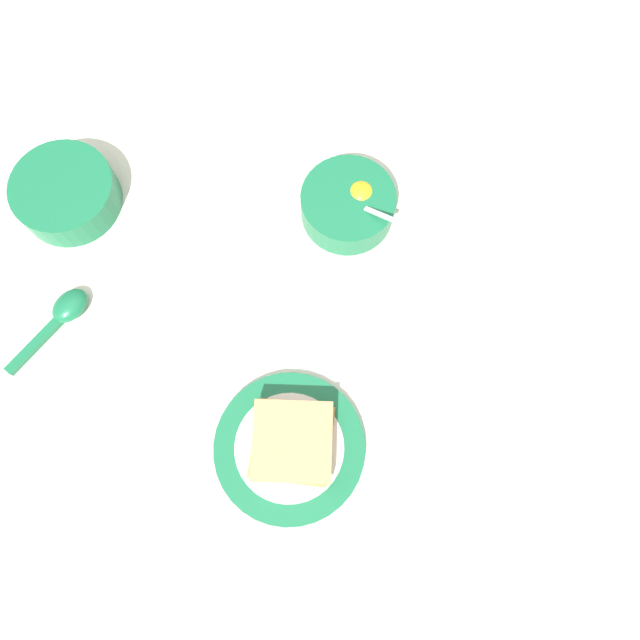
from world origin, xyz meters
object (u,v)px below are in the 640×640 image
toast_plate (290,448)px  congee_bowl (66,193)px  soup_spoon (63,314)px  egg_bowl (348,205)px  toast_sandwich (292,442)px

toast_plate → congee_bowl: size_ratio=1.35×
soup_spoon → congee_bowl: congee_bowl is taller
egg_bowl → congee_bowl: egg_bowl is taller
egg_bowl → toast_sandwich: (0.35, -0.06, 0.01)m
egg_bowl → toast_plate: size_ratio=0.68×
toast_plate → toast_sandwich: bearing=139.1°
soup_spoon → congee_bowl: bearing=-174.1°
egg_bowl → congee_bowl: size_ratio=0.92×
soup_spoon → toast_sandwich: bearing=63.6°
toast_sandwich → soup_spoon: (-0.17, -0.34, -0.02)m
toast_plate → toast_sandwich: toast_sandwich is taller
egg_bowl → toast_sandwich: bearing=-10.1°
toast_plate → congee_bowl: bearing=-135.2°
soup_spoon → congee_bowl: 0.19m
toast_plate → toast_sandwich: (-0.01, 0.00, 0.03)m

